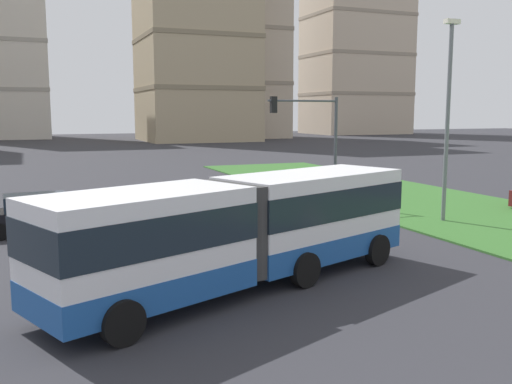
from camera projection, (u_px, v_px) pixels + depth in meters
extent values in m
cube|color=white|center=(311.00, 214.00, 17.58)|extent=(6.50, 4.46, 2.55)
cube|color=#1E519E|center=(310.00, 243.00, 17.71)|extent=(6.52, 4.49, 0.70)
cube|color=#19232D|center=(311.00, 200.00, 17.52)|extent=(6.55, 4.51, 0.90)
cube|color=white|center=(141.00, 245.00, 13.42)|extent=(5.76, 4.29, 2.55)
cube|color=#1E519E|center=(142.00, 283.00, 13.55)|extent=(5.79, 4.31, 0.70)
cube|color=#19232D|center=(141.00, 228.00, 13.36)|extent=(5.81, 4.34, 0.90)
cylinder|color=#383838|center=(238.00, 227.00, 15.56)|extent=(2.40, 2.40, 2.45)
cylinder|color=black|center=(318.00, 237.00, 19.87)|extent=(1.03, 0.62, 1.00)
cylinder|color=black|center=(378.00, 250.00, 18.05)|extent=(1.03, 0.62, 1.00)
cylinder|color=black|center=(246.00, 254.00, 17.58)|extent=(1.03, 0.62, 1.00)
cylinder|color=black|center=(305.00, 270.00, 15.76)|extent=(1.03, 0.62, 1.00)
cylinder|color=black|center=(67.00, 295.00, 13.58)|extent=(1.03, 0.64, 1.00)
cylinder|color=black|center=(123.00, 323.00, 11.80)|extent=(1.03, 0.64, 1.00)
sphere|color=#F9EFC6|center=(348.00, 226.00, 20.39)|extent=(0.24, 0.24, 0.24)
sphere|color=#F9EFC6|center=(391.00, 233.00, 19.08)|extent=(0.24, 0.24, 0.24)
cube|color=black|center=(40.00, 219.00, 22.94)|extent=(4.48, 2.00, 0.80)
cube|color=black|center=(35.00, 202.00, 22.78)|extent=(2.45, 1.79, 0.60)
cylinder|color=black|center=(76.00, 218.00, 24.41)|extent=(0.65, 0.25, 0.64)
cylinder|color=black|center=(82.00, 226.00, 22.79)|extent=(0.65, 0.25, 0.64)
cylinder|color=black|center=(0.00, 224.00, 23.17)|extent=(0.65, 0.25, 0.64)
cylinder|color=black|center=(0.00, 232.00, 21.55)|extent=(0.65, 0.25, 0.64)
cylinder|color=#474C51|center=(335.00, 152.00, 29.18)|extent=(0.16, 0.16, 5.61)
cylinder|color=#474C51|center=(303.00, 101.00, 28.11)|extent=(3.79, 0.10, 0.10)
cube|color=black|center=(274.00, 105.00, 27.55)|extent=(0.28, 0.28, 0.80)
sphere|color=red|center=(274.00, 100.00, 27.52)|extent=(0.16, 0.16, 0.16)
sphere|color=yellow|center=(274.00, 105.00, 27.55)|extent=(0.16, 0.16, 0.16)
sphere|color=green|center=(273.00, 110.00, 27.59)|extent=(0.16, 0.16, 0.16)
cylinder|color=slate|center=(447.00, 125.00, 24.65)|extent=(0.18, 0.18, 8.56)
cube|color=white|center=(452.00, 22.00, 24.04)|extent=(0.70, 0.28, 0.20)
cube|color=#A4A099|center=(3.00, 90.00, 105.51)|extent=(16.05, 16.17, 0.70)
cube|color=#A4A099|center=(0.00, 43.00, 104.32)|extent=(16.05, 16.17, 0.70)
cube|color=tan|center=(195.00, 16.00, 95.66)|extent=(18.16, 17.77, 41.90)
cube|color=#85765B|center=(196.00, 89.00, 97.36)|extent=(18.36, 17.97, 0.70)
cube|color=#85765B|center=(195.00, 39.00, 96.19)|extent=(18.36, 17.97, 0.70)
cube|color=#C6B299|center=(223.00, 33.00, 106.75)|extent=(21.75, 16.50, 39.32)
cube|color=gray|center=(223.00, 84.00, 108.08)|extent=(21.95, 16.70, 0.70)
cube|color=gray|center=(223.00, 31.00, 106.71)|extent=(21.95, 16.70, 0.70)
cube|color=#C6B299|center=(357.00, 18.00, 126.79)|extent=(20.99, 15.87, 51.32)
cube|color=gray|center=(355.00, 94.00, 129.13)|extent=(21.19, 16.07, 0.70)
cube|color=gray|center=(356.00, 56.00, 127.93)|extent=(21.19, 16.07, 0.70)
cube|color=gray|center=(357.00, 17.00, 126.74)|extent=(21.19, 16.07, 0.70)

